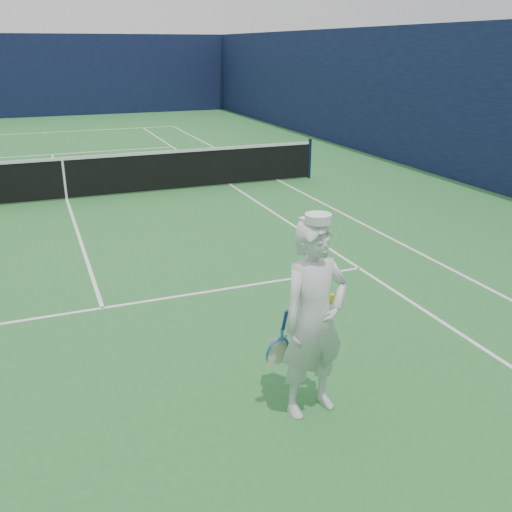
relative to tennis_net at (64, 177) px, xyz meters
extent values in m
plane|color=#2A6E31|center=(0.00, 0.00, -0.55)|extent=(80.00, 80.00, 0.00)
cube|color=white|center=(0.00, 11.88, -0.55)|extent=(11.03, 0.06, 0.01)
cube|color=white|center=(5.49, 0.00, -0.55)|extent=(0.06, 23.83, 0.01)
cube|color=white|center=(4.12, 0.00, -0.55)|extent=(0.06, 23.77, 0.01)
cube|color=white|center=(0.00, 6.40, -0.55)|extent=(8.23, 0.06, 0.01)
cube|color=white|center=(0.00, -6.40, -0.55)|extent=(8.23, 0.06, 0.01)
cube|color=white|center=(0.00, 0.00, -0.55)|extent=(0.06, 12.80, 0.01)
cube|color=white|center=(0.00, 11.73, -0.55)|extent=(0.06, 0.30, 0.01)
cube|color=black|center=(0.00, 18.00, 1.45)|extent=(20.12, 0.12, 4.00)
cube|color=#0F1639|center=(10.00, 0.00, 1.45)|extent=(0.12, 36.12, 4.00)
cylinder|color=#141E4C|center=(6.40, 0.00, -0.02)|extent=(0.09, 0.09, 1.07)
cube|color=black|center=(0.00, 0.00, -0.05)|extent=(12.79, 0.02, 0.92)
cube|color=white|center=(0.00, 0.00, 0.42)|extent=(12.79, 0.04, 0.07)
cube|color=white|center=(0.00, 0.00, -0.08)|extent=(0.05, 0.03, 0.94)
imported|color=silver|center=(1.65, -9.54, 0.43)|extent=(0.78, 0.58, 1.97)
cylinder|color=white|center=(1.65, -9.54, 1.44)|extent=(0.24, 0.24, 0.08)
cube|color=white|center=(1.62, -9.42, 1.41)|extent=(0.19, 0.13, 0.02)
cylinder|color=navy|center=(1.36, -9.51, 0.47)|extent=(0.05, 0.09, 0.22)
cube|color=#2167B7|center=(1.36, -9.45, 0.29)|extent=(0.02, 0.02, 0.14)
torus|color=#2167B7|center=(1.34, -9.39, 0.09)|extent=(0.31, 0.14, 0.29)
cube|color=beige|center=(1.34, -9.39, 0.09)|extent=(0.22, 0.04, 0.30)
sphere|color=#CFD418|center=(1.89, -9.40, 0.53)|extent=(0.07, 0.07, 0.07)
sphere|color=#CFD418|center=(1.93, -9.38, 0.56)|extent=(0.07, 0.07, 0.07)
camera|label=1|loc=(-0.65, -13.85, 2.88)|focal=40.00mm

